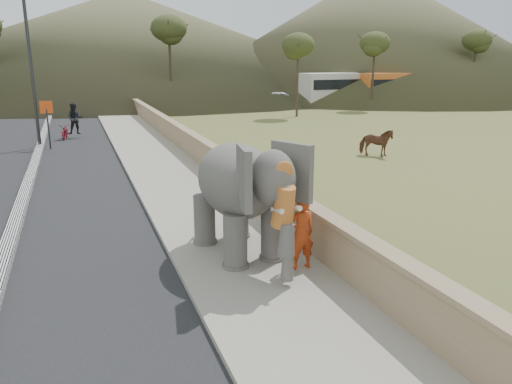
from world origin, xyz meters
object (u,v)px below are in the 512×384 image
at_px(lamppost, 36,49).
at_px(elephant_and_man, 238,196).
at_px(cow, 376,143).
at_px(motorcyclist, 71,124).

relative_size(lamppost, elephant_and_man, 2.08).
height_order(cow, elephant_and_man, elephant_and_man).
xyz_separation_m(cow, elephant_and_man, (-9.81, -9.45, 0.80)).
relative_size(lamppost, cow, 5.24).
xyz_separation_m(elephant_and_man, motorcyclist, (-3.49, 19.83, -0.62)).
bearing_deg(cow, lamppost, 98.33).
distance_m(cow, elephant_and_man, 13.64).
bearing_deg(cow, elephant_and_man, 169.91).
xyz_separation_m(lamppost, motorcyclist, (1.22, 2.77, -4.05)).
bearing_deg(lamppost, cow, -27.66).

